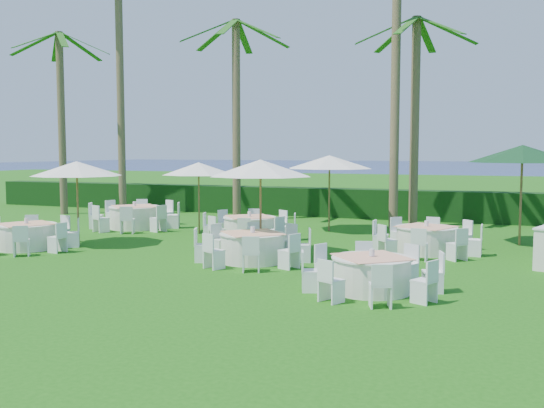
# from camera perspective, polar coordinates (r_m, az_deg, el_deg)

# --- Properties ---
(ground) EXTENTS (120.00, 120.00, 0.00)m
(ground) POSITION_cam_1_polar(r_m,az_deg,el_deg) (14.98, -8.59, -5.71)
(ground) COLOR #185A0F
(ground) RESTS_ON ground
(hedge) EXTENTS (34.00, 1.00, 1.20)m
(hedge) POSITION_cam_1_polar(r_m,az_deg,el_deg) (25.92, 4.73, 0.18)
(hedge) COLOR black
(hedge) RESTS_ON ground
(ocean) EXTENTS (260.00, 260.00, 0.00)m
(ocean) POSITION_cam_1_polar(r_m,az_deg,el_deg) (115.02, 17.68, 3.38)
(ocean) COLOR #07134A
(ocean) RESTS_ON ground
(banquet_table_a) EXTENTS (2.87, 2.87, 0.88)m
(banquet_table_a) POSITION_cam_1_polar(r_m,az_deg,el_deg) (18.55, -22.08, -2.77)
(banquet_table_a) COLOR silver
(banquet_table_a) RESTS_ON ground
(banquet_table_b) EXTENTS (2.84, 2.84, 0.89)m
(banquet_table_b) POSITION_cam_1_polar(r_m,az_deg,el_deg) (15.21, -1.83, -4.02)
(banquet_table_b) COLOR silver
(banquet_table_b) RESTS_ON ground
(banquet_table_c) EXTENTS (2.73, 2.73, 0.85)m
(banquet_table_c) POSITION_cam_1_polar(r_m,az_deg,el_deg) (12.16, 9.36, -6.46)
(banquet_table_c) COLOR silver
(banquet_table_c) RESTS_ON ground
(banquet_table_d) EXTENTS (3.12, 3.12, 0.97)m
(banquet_table_d) POSITION_cam_1_polar(r_m,az_deg,el_deg) (22.31, -12.79, -1.16)
(banquet_table_d) COLOR silver
(banquet_table_d) RESTS_ON ground
(banquet_table_e) EXTENTS (2.87, 2.87, 0.89)m
(banquet_table_e) POSITION_cam_1_polar(r_m,az_deg,el_deg) (18.98, -2.13, -2.22)
(banquet_table_e) COLOR silver
(banquet_table_e) RESTS_ON ground
(banquet_table_f) EXTENTS (2.89, 2.89, 0.89)m
(banquet_table_f) POSITION_cam_1_polar(r_m,az_deg,el_deg) (17.04, 14.31, -3.21)
(banquet_table_f) COLOR silver
(banquet_table_f) RESTS_ON ground
(umbrella_a) EXTENTS (2.61, 2.61, 2.48)m
(umbrella_a) POSITION_cam_1_polar(r_m,az_deg,el_deg) (18.64, -17.90, 3.18)
(umbrella_a) COLOR brown
(umbrella_a) RESTS_ON ground
(umbrella_b) EXTENTS (2.79, 2.79, 2.55)m
(umbrella_b) POSITION_cam_1_polar(r_m,az_deg,el_deg) (15.93, -1.09, 3.40)
(umbrella_b) COLOR brown
(umbrella_b) RESTS_ON ground
(umbrella_c) EXTENTS (2.48, 2.48, 2.40)m
(umbrella_c) POSITION_cam_1_polar(r_m,az_deg,el_deg) (20.43, -6.92, 3.32)
(umbrella_c) COLOR brown
(umbrella_c) RESTS_ON ground
(umbrella_d) EXTENTS (2.97, 2.97, 2.63)m
(umbrella_d) POSITION_cam_1_polar(r_m,az_deg,el_deg) (20.99, 5.43, 3.96)
(umbrella_d) COLOR brown
(umbrella_d) RESTS_ON ground
(umbrella_green) EXTENTS (3.06, 3.06, 2.95)m
(umbrella_green) POSITION_cam_1_polar(r_m,az_deg,el_deg) (19.16, 22.51, 4.39)
(umbrella_green) COLOR brown
(umbrella_green) RESTS_ON ground
(palm_a) EXTENTS (4.35, 4.29, 11.48)m
(palm_a) POSITION_cam_1_polar(r_m,az_deg,el_deg) (27.42, -14.12, 12.08)
(palm_a) COLOR brown
(palm_a) RESTS_ON ground
(palm_b) EXTENTS (4.22, 4.38, 7.91)m
(palm_b) POSITION_cam_1_polar(r_m,az_deg,el_deg) (24.19, -3.38, 8.85)
(palm_b) COLOR brown
(palm_b) RESTS_ON ground
(palm_c) EXTENTS (4.33, 4.31, 10.22)m
(palm_c) POSITION_cam_1_polar(r_m,az_deg,el_deg) (22.22, 11.56, 12.17)
(palm_c) COLOR brown
(palm_c) RESTS_ON ground
(palm_d) EXTENTS (4.19, 4.39, 7.60)m
(palm_d) POSITION_cam_1_polar(r_m,az_deg,el_deg) (22.80, 13.31, 8.55)
(palm_d) COLOR brown
(palm_d) RESTS_ON ground
(palm_f) EXTENTS (4.30, 4.34, 7.91)m
(palm_f) POSITION_cam_1_polar(r_m,az_deg,el_deg) (28.18, -19.22, 8.04)
(palm_f) COLOR brown
(palm_f) RESTS_ON ground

